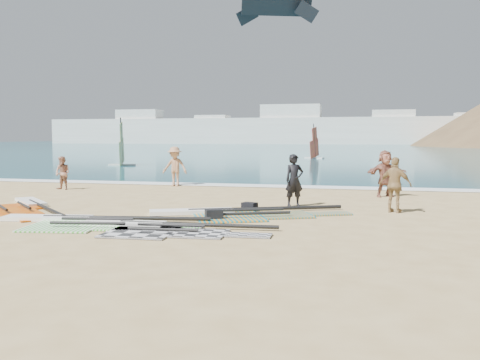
% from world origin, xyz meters
% --- Properties ---
extents(ground, '(300.00, 300.00, 0.00)m').
position_xyz_m(ground, '(0.00, 0.00, 0.00)').
color(ground, tan).
rests_on(ground, ground).
extents(sea, '(300.00, 240.00, 0.06)m').
position_xyz_m(sea, '(0.00, 132.00, 0.00)').
color(sea, '#0D4A5B').
rests_on(sea, ground).
extents(surf_line, '(300.00, 1.20, 0.04)m').
position_xyz_m(surf_line, '(0.00, 12.30, 0.00)').
color(surf_line, white).
rests_on(surf_line, ground).
extents(far_town, '(160.00, 8.00, 12.00)m').
position_xyz_m(far_town, '(-15.72, 150.00, 4.49)').
color(far_town, white).
rests_on(far_town, ground).
extents(rig_grey, '(5.37, 2.15, 0.20)m').
position_xyz_m(rig_grey, '(-1.02, -0.17, 0.05)').
color(rig_grey, '#252527').
rests_on(rig_grey, ground).
extents(rig_green, '(6.12, 2.81, 0.20)m').
position_xyz_m(rig_green, '(-3.42, 0.29, 0.05)').
color(rig_green, green).
rests_on(rig_green, ground).
extents(rig_orange, '(6.28, 4.03, 0.20)m').
position_xyz_m(rig_orange, '(0.29, 2.93, 0.05)').
color(rig_orange, orange).
rests_on(rig_orange, ground).
extents(rig_red, '(4.58, 4.85, 0.20)m').
position_xyz_m(rig_red, '(-7.03, 2.71, 0.05)').
color(rig_red, red).
rests_on(rig_red, ground).
extents(gear_bag_near, '(0.60, 0.54, 0.31)m').
position_xyz_m(gear_bag_near, '(-0.04, 1.83, 0.16)').
color(gear_bag_near, black).
rests_on(gear_bag_near, ground).
extents(gear_bag_far, '(0.54, 0.44, 0.28)m').
position_xyz_m(gear_bag_far, '(0.54, 3.92, 0.14)').
color(gear_bag_far, black).
rests_on(gear_bag_far, ground).
extents(person_wetsuit, '(0.79, 0.71, 1.82)m').
position_xyz_m(person_wetsuit, '(1.79, 5.43, 0.91)').
color(person_wetsuit, black).
rests_on(person_wetsuit, ground).
extents(beachgoer_left, '(0.83, 0.70, 1.52)m').
position_xyz_m(beachgoer_left, '(-9.29, 8.66, 0.76)').
color(beachgoer_left, '#AC775D').
rests_on(beachgoer_left, ground).
extents(beachgoer_mid, '(1.27, 0.76, 1.93)m').
position_xyz_m(beachgoer_mid, '(-4.94, 11.50, 0.96)').
color(beachgoer_mid, '#AF7D59').
rests_on(beachgoer_mid, ground).
extents(beachgoer_back, '(1.13, 0.77, 1.77)m').
position_xyz_m(beachgoer_back, '(5.13, 4.67, 0.89)').
color(beachgoer_back, '#9C7A4A').
rests_on(beachgoer_back, ground).
extents(beachgoer_right, '(1.78, 1.36, 1.88)m').
position_xyz_m(beachgoer_right, '(4.91, 9.20, 0.94)').
color(beachgoer_right, '#965A47').
rests_on(beachgoer_right, ground).
extents(windsurfer_left, '(2.26, 2.55, 3.97)m').
position_xyz_m(windsurfer_left, '(-15.49, 27.06, 1.19)').
color(windsurfer_left, white).
rests_on(windsurfer_left, ground).
extents(windsurfer_centre, '(2.17, 2.46, 3.80)m').
position_xyz_m(windsurfer_centre, '(-1.72, 45.07, 1.15)').
color(windsurfer_centre, white).
rests_on(windsurfer_centre, ground).
extents(kitesurf_kite, '(8.35, 3.60, 2.73)m').
position_xyz_m(kitesurf_kite, '(-5.69, 43.64, 15.79)').
color(kitesurf_kite, black).
rests_on(kitesurf_kite, ground).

